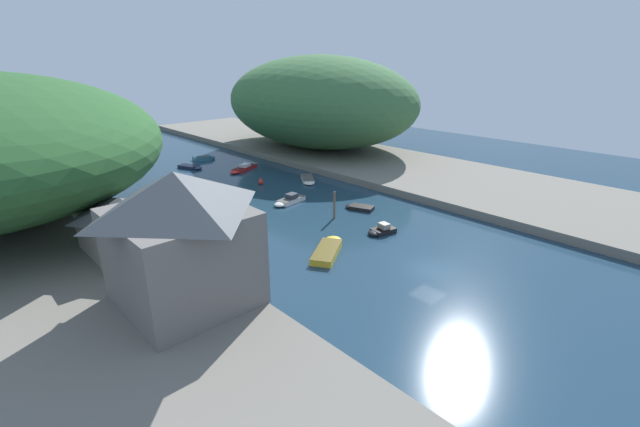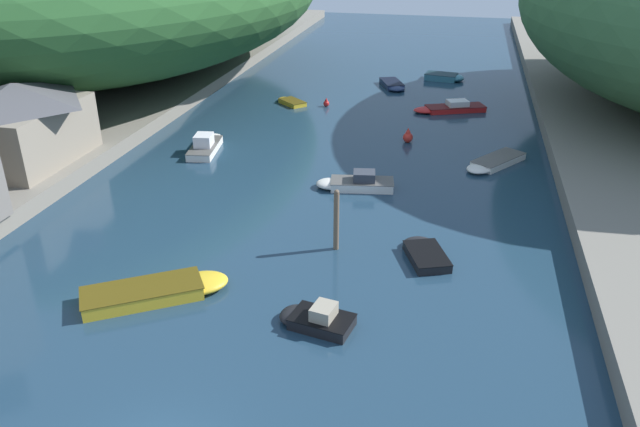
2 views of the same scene
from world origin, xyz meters
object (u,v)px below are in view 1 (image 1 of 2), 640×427
Objects in this scene: boat_moored_right at (329,249)px; channel_buoy_near at (185,182)px; boat_far_upstream at (308,180)px; boat_far_right_bank at (243,169)px; boat_small_dinghy at (188,213)px; channel_buoy_far at (261,182)px; boat_mid_channel at (359,207)px; boat_navy_launch at (381,230)px; boat_white_cruiser at (163,187)px; boat_open_rowboat at (205,158)px; waterfront_building at (180,237)px; boathouse_shed at (124,224)px; boat_yellow_tender at (191,167)px; person_on_quay at (202,260)px; boat_cabin_cruiser at (289,201)px.

channel_buoy_near is (0.73, 30.96, -0.01)m from boat_moored_right.
boat_far_right_bank is at bearing -39.07° from boat_far_upstream.
boat_small_dinghy reaches higher than channel_buoy_far.
boat_mid_channel is 1.14× the size of boat_navy_launch.
boat_far_right_bank is at bearing -44.82° from boat_white_cruiser.
boat_moored_right is (-14.74, -19.58, 0.08)m from boat_far_upstream.
boat_white_cruiser is 31.23m from boat_moored_right.
boat_open_rowboat is at bearing 50.75° from channel_buoy_near.
waterfront_building reaches higher than channel_buoy_far.
boat_mid_channel is (-0.10, -25.67, -0.07)m from boat_far_right_bank.
boathouse_shed is at bearing -160.12° from boat_moored_right.
waterfront_building is 22.53m from boat_navy_launch.
boat_small_dinghy reaches higher than boat_far_right_bank.
boathouse_shed is 12.20m from boat_small_dinghy.
waterfront_building reaches higher than boat_small_dinghy.
channel_buoy_near is at bearing 52.19° from boathouse_shed.
boat_small_dinghy reaches higher than boat_yellow_tender.
channel_buoy_far is at bearing -33.78° from person_on_quay.
boat_moored_right is (-5.68, -38.73, 0.06)m from boat_yellow_tender.
boat_navy_launch is 4.33× the size of channel_buoy_near.
boat_far_upstream is 18.05m from channel_buoy_near.
boat_mid_channel is at bearing -44.91° from boat_small_dinghy.
boat_mid_channel is at bearing -81.56° from channel_buoy_far.
person_on_quay reaches higher than boat_small_dinghy.
boat_mid_channel is 0.59× the size of boat_moored_right.
boat_moored_right is 24.70m from channel_buoy_far.
boathouse_shed is at bearing 90.25° from waterfront_building.
channel_buoy_near is (-14.00, 11.38, 0.06)m from boat_far_upstream.
boat_small_dinghy reaches higher than channel_buoy_near.
waterfront_building reaches higher than boat_open_rowboat.
boat_navy_launch is 23.75m from channel_buoy_far.
boathouse_shed reaches higher than channel_buoy_far.
boat_moored_right reaches higher than boat_open_rowboat.
boat_moored_right is at bearing -82.50° from boat_small_dinghy.
waterfront_building is 35.27m from channel_buoy_near.
boat_cabin_cruiser is (20.95, 2.65, -3.27)m from boathouse_shed.
channel_buoy_near is 0.46× the size of person_on_quay.
boat_yellow_tender is 5.93× the size of channel_buoy_near.
channel_buoy_near is at bearing 35.61° from boat_yellow_tender.
boat_far_right_bank is at bearing 51.17° from waterfront_building.
boat_far_right_bank is at bearing -27.02° from person_on_quay.
boat_small_dinghy is at bearing -149.84° from boat_white_cruiser.
boat_far_upstream is 0.81× the size of boat_moored_right.
boat_yellow_tender is 15.88m from channel_buoy_far.
channel_buoy_far reaches higher than boat_navy_launch.
boat_far_right_bank is 0.99× the size of boat_moored_right.
boathouse_shed is 2.56× the size of boat_navy_launch.
boat_mid_channel is 12.78m from boat_moored_right.
channel_buoy_near is at bearing -30.54° from boat_open_rowboat.
waterfront_building is at bearing -89.75° from boathouse_shed.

